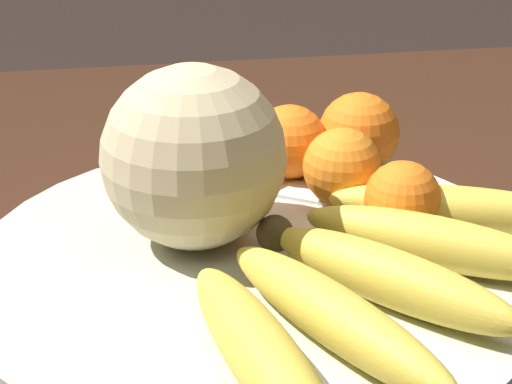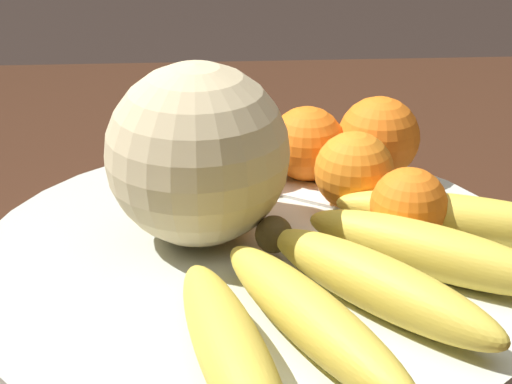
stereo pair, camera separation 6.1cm
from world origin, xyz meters
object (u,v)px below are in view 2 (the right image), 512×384
Objects in this scene: melon at (198,154)px; orange_back_left at (233,143)px; fruit_bowl at (256,262)px; orange_front_right at (307,144)px; produce_tag at (310,193)px; orange_back_right at (379,137)px; kitchen_table at (341,377)px; orange_mid_center at (354,171)px; banana_bunch at (369,283)px; orange_front_left at (409,206)px.

orange_back_left is at bearing -105.96° from melon.
orange_front_right is at bearing -111.71° from fruit_bowl.
produce_tag is (-0.09, -0.07, -0.07)m from melon.
orange_back_right is (-0.12, -0.13, 0.04)m from fruit_bowl.
orange_mid_center is at bearing -101.21° from kitchen_table.
fruit_bowl is 4.24× the size of produce_tag.
banana_bunch is at bearing 94.59° from orange_front_right.
kitchen_table is 0.13m from banana_bunch.
orange_front_left reaches higher than fruit_bowl.
melon is at bearing 74.04° from orange_back_left.
melon is 2.34× the size of orange_front_left.
melon reaches higher than orange_front_left.
produce_tag is (0.06, 0.04, -0.03)m from orange_back_right.
orange_mid_center is 0.07m from orange_back_right.
banana_bunch is 4.97× the size of orange_front_right.
melon is (0.11, -0.06, 0.17)m from kitchen_table.
orange_front_left is 0.12m from orange_back_right.
orange_front_left is (-0.05, -0.04, 0.13)m from kitchen_table.
fruit_bowl is at bearing -179.85° from banana_bunch.
orange_back_left reaches higher than produce_tag.
orange_back_right is 0.72× the size of produce_tag.
orange_mid_center is at bearing 148.27° from orange_back_left.
banana_bunch reaches higher than kitchen_table.
orange_back_right is at bearing -116.98° from orange_mid_center.
orange_front_right is at bearing -62.13° from orange_mid_center.
orange_mid_center reaches higher than kitchen_table.
orange_back_left is at bearing -84.75° from fruit_bowl.
orange_back_left is at bearing 0.21° from orange_front_right.
banana_bunch reaches higher than fruit_bowl.
orange_front_right is 0.65× the size of produce_tag.
orange_mid_center is at bearing -61.78° from orange_front_left.
fruit_bowl is at bearing 6.25° from orange_front_left.
orange_front_right reaches higher than fruit_bowl.
fruit_bowl is at bearing 68.29° from orange_front_right.
fruit_bowl is 5.90× the size of orange_back_right.
orange_front_right is (-0.09, -0.10, -0.04)m from melon.
orange_back_left is (0.08, -0.16, 0.13)m from kitchen_table.
fruit_bowl is 1.30× the size of banana_bunch.
fruit_bowl reaches higher than kitchen_table.
banana_bunch is at bearing 111.12° from orange_back_left.
orange_back_left is at bearing 160.16° from banana_bunch.
kitchen_table is 0.21m from orange_front_right.
produce_tag is at bearing 30.27° from orange_back_right.
orange_mid_center is (-0.03, 0.06, -0.00)m from orange_front_right.
produce_tag is (0.03, -0.03, -0.03)m from orange_mid_center.
banana_bunch is 0.23m from orange_back_left.
orange_mid_center is (-0.13, -0.04, -0.04)m from melon.
kitchen_table is at bearing 72.34° from orange_back_right.
produce_tag is at bearing -84.59° from kitchen_table.
orange_front_right is 0.91× the size of orange_back_right.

